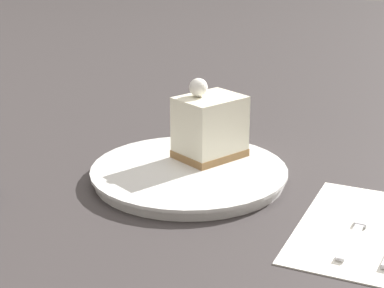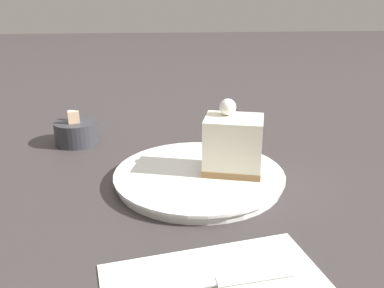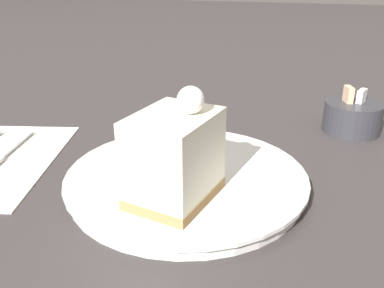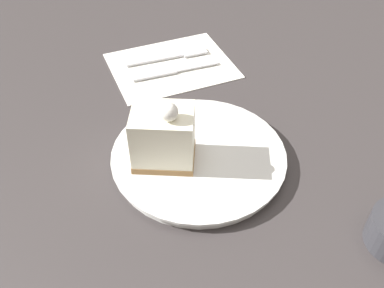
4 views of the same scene
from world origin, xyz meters
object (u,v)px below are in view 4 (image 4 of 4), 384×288
at_px(cake_slice, 163,136).
at_px(knife, 168,72).
at_px(plate, 199,156).
at_px(fork, 174,56).

xyz_separation_m(cake_slice, knife, (-0.23, 0.04, -0.05)).
xyz_separation_m(plate, knife, (-0.23, -0.01, -0.00)).
relative_size(cake_slice, knife, 0.65).
relative_size(cake_slice, fork, 0.66).
relative_size(fork, knife, 0.98).
distance_m(plate, fork, 0.28).
bearing_deg(cake_slice, fork, -177.70).
height_order(cake_slice, fork, cake_slice).
relative_size(plate, knife, 1.53).
height_order(plate, cake_slice, cake_slice).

